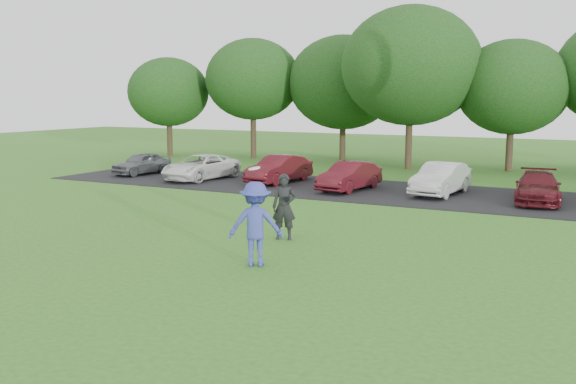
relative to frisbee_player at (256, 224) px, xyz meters
The scene contains 6 objects.
ground 1.32m from the frisbee_player, 139.43° to the right, with size 100.00×100.00×0.00m, color #33681D.
parking_lot 12.49m from the frisbee_player, 93.05° to the left, with size 32.00×6.50×0.03m, color black.
frisbee_player is the anchor object (origin of this frame).
camera_bystander 2.83m from the frisbee_player, 104.01° to the left, with size 0.76×0.61×1.82m.
parked_cars 12.47m from the frisbee_player, 91.58° to the left, with size 27.89×5.14×1.26m.
tree_row 22.55m from the frisbee_player, 87.81° to the left, with size 42.39×9.85×8.64m.
Camera 1 is at (8.01, -12.07, 3.95)m, focal length 40.00 mm.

